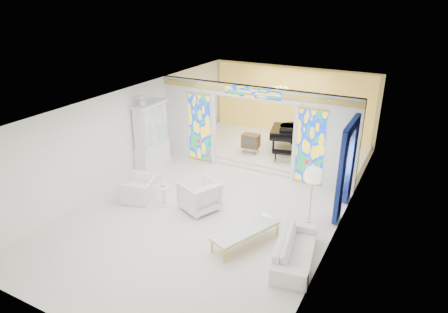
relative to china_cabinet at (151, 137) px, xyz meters
The scene contains 24 objects.
floor 3.47m from the china_cabinet, 10.50° to the right, with size 12.00×12.00×0.00m, color silver.
ceiling 3.75m from the china_cabinet, 10.50° to the right, with size 7.00×12.00×0.02m, color white.
wall_back 6.30m from the china_cabinet, 59.24° to the left, with size 7.00×0.02×3.00m, color white.
wall_front 7.35m from the china_cabinet, 64.01° to the right, with size 7.00×0.02×3.00m, color white.
wall_left 0.74m from the china_cabinet, 115.42° to the right, with size 0.02×12.00×3.00m, color white.
wall_right 6.75m from the china_cabinet, ahead, with size 0.02×12.00×3.00m, color white.
partition_wall 3.54m from the china_cabinet, 23.50° to the left, with size 7.00×0.22×3.00m.
stained_glass_left 1.76m from the china_cabinet, 47.47° to the left, with size 0.90×0.04×2.40m, color gold.
stained_glass_right 5.41m from the china_cabinet, 13.85° to the left, with size 0.90×0.04×2.40m, color gold.
stained_glass_transom 3.84m from the china_cabinet, 21.91° to the left, with size 2.00×0.04×0.34m, color gold.
alcove_platform 4.88m from the china_cabinet, 47.45° to the left, with size 6.80×3.80×0.18m, color silver.
gold_curtain_back 6.19m from the china_cabinet, 58.67° to the left, with size 6.70×0.10×2.90m, color #FFDA58.
chandelier 5.02m from the china_cabinet, 44.89° to the left, with size 0.48×0.48×0.30m, color gold.
blue_drapes 6.63m from the china_cabinet, ahead, with size 0.14×1.85×2.65m.
china_cabinet is the anchor object (origin of this frame).
armchair_left 2.45m from the china_cabinet, 62.67° to the right, with size 1.07×0.94×0.70m, color silver.
armchair_right 3.53m from the china_cabinet, 30.46° to the right, with size 0.96×0.99×0.90m, color silver.
sofa 6.80m from the china_cabinet, 23.85° to the right, with size 2.11×0.83×0.62m, color white.
side_table 2.88m from the china_cabinet, 46.52° to the right, with size 0.62×0.62×0.62m.
vase 2.82m from the china_cabinet, 46.52° to the right, with size 0.17×0.17×0.18m, color silver.
coffee_table 5.60m from the china_cabinet, 28.64° to the right, with size 1.27×1.96×0.42m.
floor_lamp 6.12m from the china_cabinet, 10.46° to the right, with size 0.46×0.46×1.67m.
grand_piano 5.34m from the china_cabinet, 43.59° to the left, with size 1.77×2.71×0.99m.
tv_console 3.67m from the china_cabinet, 42.69° to the left, with size 0.66×0.48×0.74m.
Camera 1 is at (5.08, -9.71, 5.92)m, focal length 32.00 mm.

